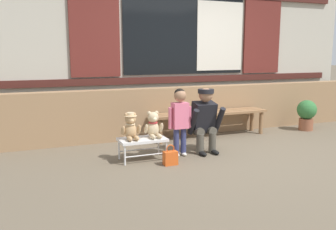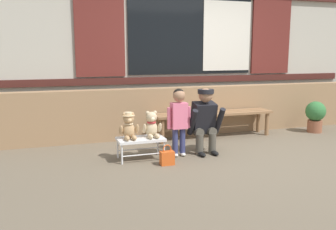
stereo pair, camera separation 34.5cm
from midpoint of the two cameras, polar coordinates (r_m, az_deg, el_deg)
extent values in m
plane|color=brown|center=(5.40, 12.78, -6.00)|extent=(60.00, 60.00, 0.00)
cube|color=#997551|center=(6.54, 6.49, 0.75)|extent=(7.08, 0.25, 0.85)
cube|color=#B7B2A3|center=(6.95, 4.86, 12.82)|extent=(7.22, 0.20, 3.63)
cube|color=#471E19|center=(6.85, 5.15, 5.60)|extent=(6.65, 0.04, 0.12)
cube|color=black|center=(6.84, 5.24, 12.30)|extent=(2.40, 0.03, 1.40)
cube|color=silver|center=(7.14, 10.65, 12.07)|extent=(0.98, 0.02, 1.29)
cube|color=maroon|center=(6.35, -9.10, 12.41)|extent=(0.84, 0.05, 1.43)
cube|color=maroon|center=(7.66, 17.13, 11.65)|extent=(0.84, 0.05, 1.43)
cube|color=#8E6642|center=(6.14, 9.38, 0.03)|extent=(2.10, 0.11, 0.04)
cube|color=#8E6642|center=(6.26, 8.78, 0.25)|extent=(2.10, 0.11, 0.04)
cube|color=#8E6642|center=(6.39, 8.20, 0.45)|extent=(2.10, 0.11, 0.04)
cylinder|color=#8E6642|center=(5.80, 0.78, -2.62)|extent=(0.07, 0.07, 0.40)
cylinder|color=#8E6642|center=(6.06, -0.08, -2.07)|extent=(0.07, 0.07, 0.40)
cylinder|color=#8E6642|center=(6.68, 16.71, -1.38)|extent=(0.07, 0.07, 0.40)
cylinder|color=#8E6642|center=(6.91, 15.39, -0.95)|extent=(0.07, 0.07, 0.40)
cube|color=silver|center=(4.95, -2.34, -3.84)|extent=(0.64, 0.36, 0.04)
cylinder|color=silver|center=(4.78, -5.19, -6.24)|extent=(0.02, 0.02, 0.26)
cylinder|color=silver|center=(5.06, -5.97, -5.33)|extent=(0.02, 0.02, 0.26)
cylinder|color=silver|center=(4.93, 1.41, -5.67)|extent=(0.02, 0.02, 0.26)
cylinder|color=silver|center=(5.21, 0.30, -4.84)|extent=(0.02, 0.02, 0.26)
cylinder|color=silver|center=(4.86, -1.83, -6.27)|extent=(0.58, 0.02, 0.02)
cylinder|color=silver|center=(5.13, -2.79, -5.38)|extent=(0.58, 0.02, 0.02)
ellipsoid|color=tan|center=(4.90, -4.21, -2.46)|extent=(0.17, 0.14, 0.22)
sphere|color=tan|center=(4.86, -4.21, -0.57)|extent=(0.15, 0.15, 0.15)
sphere|color=#F4C188|center=(4.81, -4.05, -0.82)|extent=(0.06, 0.06, 0.06)
sphere|color=tan|center=(4.84, -4.85, 0.10)|extent=(0.06, 0.06, 0.06)
ellipsoid|color=tan|center=(4.84, -5.39, -2.39)|extent=(0.06, 0.11, 0.16)
ellipsoid|color=tan|center=(4.80, -4.41, -3.65)|extent=(0.06, 0.15, 0.06)
sphere|color=tan|center=(4.87, -3.65, 0.16)|extent=(0.06, 0.06, 0.06)
ellipsoid|color=tan|center=(4.89, -2.88, -2.22)|extent=(0.06, 0.11, 0.16)
ellipsoid|color=tan|center=(4.82, -3.33, -3.58)|extent=(0.06, 0.15, 0.06)
torus|color=beige|center=(4.87, -4.21, -1.38)|extent=(0.13, 0.13, 0.02)
cylinder|color=beige|center=(4.85, -4.23, -0.08)|extent=(0.17, 0.17, 0.01)
cylinder|color=beige|center=(4.85, -4.23, 0.18)|extent=(0.10, 0.10, 0.04)
ellipsoid|color=#CCB289|center=(4.98, -0.64, -2.22)|extent=(0.17, 0.14, 0.22)
sphere|color=#CCB289|center=(4.94, -0.61, -0.36)|extent=(0.15, 0.15, 0.15)
sphere|color=#FFEEBB|center=(4.89, -0.42, -0.60)|extent=(0.06, 0.06, 0.06)
sphere|color=#CCB289|center=(4.93, -1.23, 0.29)|extent=(0.06, 0.06, 0.06)
ellipsoid|color=#CCB289|center=(4.92, -1.76, -2.15)|extent=(0.06, 0.11, 0.16)
ellipsoid|color=#CCB289|center=(4.88, -0.75, -3.39)|extent=(0.06, 0.15, 0.06)
sphere|color=#CCB289|center=(4.96, -0.07, 0.36)|extent=(0.06, 0.06, 0.06)
ellipsoid|color=#CCB289|center=(4.99, 0.67, -1.98)|extent=(0.06, 0.11, 0.16)
ellipsoid|color=#CCB289|center=(4.91, 0.29, -3.31)|extent=(0.06, 0.15, 0.06)
torus|color=red|center=(4.96, -0.63, -1.16)|extent=(0.13, 0.13, 0.02)
cylinder|color=navy|center=(5.11, 3.07, -4.13)|extent=(0.08, 0.08, 0.36)
ellipsoid|color=silver|center=(5.14, 3.13, -6.29)|extent=(0.07, 0.12, 0.05)
cylinder|color=navy|center=(5.15, 4.22, -4.03)|extent=(0.08, 0.08, 0.36)
ellipsoid|color=silver|center=(5.18, 4.27, -6.17)|extent=(0.07, 0.12, 0.05)
cube|color=#E56B89|center=(5.05, 3.69, -0.11)|extent=(0.22, 0.15, 0.36)
cylinder|color=#E56B89|center=(5.01, 2.15, -0.54)|extent=(0.06, 0.06, 0.30)
cylinder|color=#E56B89|center=(5.11, 5.19, -0.35)|extent=(0.06, 0.06, 0.30)
sphere|color=#9E7051|center=(5.01, 3.73, 3.04)|extent=(0.17, 0.17, 0.17)
sphere|color=black|center=(5.02, 3.68, 3.28)|extent=(0.16, 0.16, 0.16)
cylinder|color=#4C473D|center=(5.23, 6.88, -4.64)|extent=(0.11, 0.11, 0.30)
cylinder|color=#4C473D|center=(5.31, 6.27, -2.52)|extent=(0.13, 0.32, 0.13)
ellipsoid|color=black|center=(5.19, 7.23, -6.13)|extent=(0.09, 0.20, 0.06)
cylinder|color=#4C473D|center=(5.32, 8.84, -4.45)|extent=(0.11, 0.11, 0.30)
cylinder|color=#4C473D|center=(5.40, 8.21, -2.36)|extent=(0.13, 0.32, 0.13)
ellipsoid|color=black|center=(5.28, 9.20, -5.91)|extent=(0.09, 0.20, 0.06)
cube|color=black|center=(5.29, 7.43, -0.39)|extent=(0.32, 0.30, 0.47)
cylinder|color=black|center=(5.12, 5.79, -1.15)|extent=(0.08, 0.28, 0.40)
cylinder|color=black|center=(5.30, 9.94, -0.86)|extent=(0.08, 0.28, 0.40)
sphere|color=#9E7051|center=(5.18, 7.85, 3.08)|extent=(0.20, 0.20, 0.20)
cylinder|color=black|center=(5.17, 7.87, 3.68)|extent=(0.23, 0.23, 0.06)
cube|color=brown|center=(5.48, 8.79, -1.56)|extent=(0.10, 0.22, 0.16)
cube|color=#DB561E|center=(4.76, 1.95, -6.80)|extent=(0.18, 0.11, 0.18)
torus|color=#DB561E|center=(4.72, 1.96, -5.34)|extent=(0.11, 0.01, 0.11)
cylinder|color=brown|center=(7.25, 23.31, -1.63)|extent=(0.26, 0.26, 0.22)
sphere|color=#337038|center=(7.21, 23.46, 0.55)|extent=(0.36, 0.36, 0.36)
camera|label=1|loc=(0.17, -88.13, 0.33)|focal=38.81mm
camera|label=2|loc=(0.17, 91.87, -0.33)|focal=38.81mm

